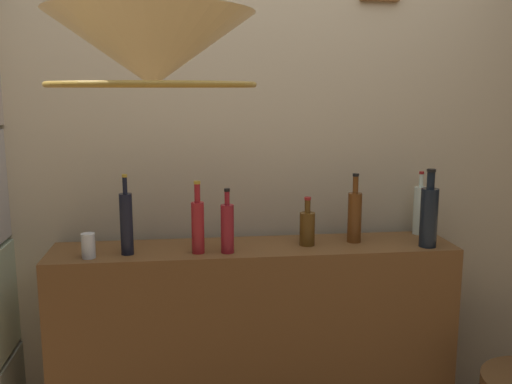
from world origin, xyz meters
name	(u,v)px	position (x,y,z in m)	size (l,w,h in m)	color
panelled_rear_partition	(248,155)	(0.00, 1.10, 1.34)	(3.29, 0.15, 2.52)	#BCAD8E
bar_shelf_unit	(255,349)	(0.00, 0.85, 0.48)	(1.76, 0.34, 0.97)	brown
liquor_bottle_amaro	(198,225)	(-0.25, 0.78, 1.09)	(0.05, 0.05, 0.31)	maroon
liquor_bottle_port	(420,209)	(0.80, 0.97, 1.08)	(0.06, 0.06, 0.30)	silver
liquor_bottle_gin	(227,227)	(-0.12, 0.77, 1.08)	(0.06, 0.06, 0.27)	maroon
liquor_bottle_brandy	(307,227)	(0.23, 0.84, 1.05)	(0.07, 0.07, 0.22)	#573813
liquor_bottle_whiskey	(429,215)	(0.75, 0.75, 1.11)	(0.08, 0.08, 0.34)	black
liquor_bottle_rum	(126,223)	(-0.54, 0.79, 1.10)	(0.05, 0.05, 0.34)	black
liquor_bottle_tequila	(355,216)	(0.45, 0.87, 1.09)	(0.06, 0.06, 0.31)	brown
glass_tumbler_rocks	(88,246)	(-0.69, 0.76, 1.02)	(0.06, 0.06, 0.10)	silver
pendant_lamp	(152,52)	(-0.37, 0.03, 1.74)	(0.56, 0.56, 0.46)	beige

